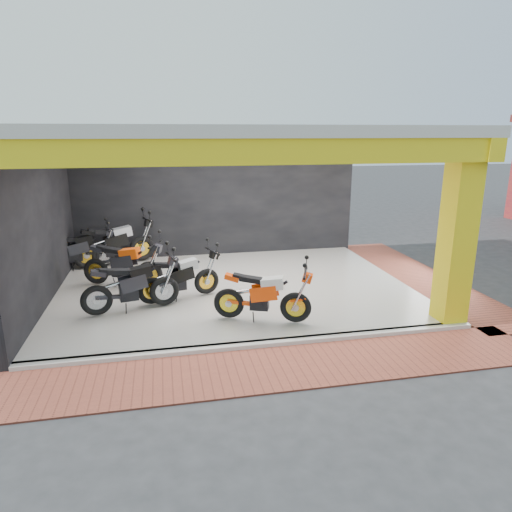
# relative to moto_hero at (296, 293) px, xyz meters

# --- Properties ---
(ground) EXTENTS (80.00, 80.00, 0.00)m
(ground) POSITION_rel_moto_hero_xyz_m (-0.79, 0.37, -0.70)
(ground) COLOR #2D2D30
(ground) RESTS_ON ground
(showroom_floor) EXTENTS (8.00, 6.00, 0.10)m
(showroom_floor) POSITION_rel_moto_hero_xyz_m (-0.79, 2.37, -0.65)
(showroom_floor) COLOR silver
(showroom_floor) RESTS_ON ground
(showroom_ceiling) EXTENTS (8.40, 6.40, 0.20)m
(showroom_ceiling) POSITION_rel_moto_hero_xyz_m (-0.79, 2.37, 2.90)
(showroom_ceiling) COLOR beige
(showroom_ceiling) RESTS_ON corner_column
(back_wall) EXTENTS (8.20, 0.20, 3.50)m
(back_wall) POSITION_rel_moto_hero_xyz_m (-0.79, 5.47, 1.05)
(back_wall) COLOR black
(back_wall) RESTS_ON ground
(left_wall) EXTENTS (0.20, 6.20, 3.50)m
(left_wall) POSITION_rel_moto_hero_xyz_m (-4.89, 2.37, 1.05)
(left_wall) COLOR black
(left_wall) RESTS_ON ground
(corner_column) EXTENTS (0.50, 0.50, 3.50)m
(corner_column) POSITION_rel_moto_hero_xyz_m (2.96, -0.38, 1.05)
(corner_column) COLOR yellow
(corner_column) RESTS_ON ground
(header_beam_front) EXTENTS (8.40, 0.30, 0.40)m
(header_beam_front) POSITION_rel_moto_hero_xyz_m (-0.79, -0.63, 2.60)
(header_beam_front) COLOR yellow
(header_beam_front) RESTS_ON corner_column
(header_beam_right) EXTENTS (0.30, 6.40, 0.40)m
(header_beam_right) POSITION_rel_moto_hero_xyz_m (3.21, 2.37, 2.60)
(header_beam_right) COLOR yellow
(header_beam_right) RESTS_ON corner_column
(floor_kerb) EXTENTS (8.00, 0.20, 0.10)m
(floor_kerb) POSITION_rel_moto_hero_xyz_m (-0.79, -0.65, -0.65)
(floor_kerb) COLOR silver
(floor_kerb) RESTS_ON ground
(paver_front) EXTENTS (9.00, 1.40, 0.03)m
(paver_front) POSITION_rel_moto_hero_xyz_m (-0.79, -1.43, -0.69)
(paver_front) COLOR brown
(paver_front) RESTS_ON ground
(paver_right) EXTENTS (1.40, 7.00, 0.03)m
(paver_right) POSITION_rel_moto_hero_xyz_m (4.01, 2.37, -0.69)
(paver_right) COLOR brown
(paver_right) RESTS_ON ground
(moto_hero) EXTENTS (2.11, 1.40, 1.21)m
(moto_hero) POSITION_rel_moto_hero_xyz_m (0.00, 0.00, 0.00)
(moto_hero) COLOR #FF450A
(moto_hero) RESTS_ON showroom_floor
(moto_row_a) EXTENTS (2.04, 1.26, 1.17)m
(moto_row_a) POSITION_rel_moto_hero_xyz_m (-1.48, 1.91, -0.02)
(moto_row_a) COLOR black
(moto_row_a) RESTS_ON showroom_floor
(moto_row_b) EXTENTS (2.16, 1.18, 1.25)m
(moto_row_b) POSITION_rel_moto_hero_xyz_m (-2.40, 1.39, 0.02)
(moto_row_b) COLOR black
(moto_row_b) RESTS_ON showroom_floor
(moto_row_c) EXTENTS (2.21, 1.48, 1.27)m
(moto_row_c) POSITION_rel_moto_hero_xyz_m (-2.71, 2.62, 0.03)
(moto_row_c) COLOR black
(moto_row_c) RESTS_ON showroom_floor
(moto_row_d) EXTENTS (2.10, 1.15, 1.22)m
(moto_row_d) POSITION_rel_moto_hero_xyz_m (-3.97, 4.64, 0.00)
(moto_row_d) COLOR black
(moto_row_d) RESTS_ON showroom_floor
(moto_row_e) EXTENTS (2.44, 1.54, 1.40)m
(moto_row_e) POSITION_rel_moto_hero_xyz_m (-2.97, 5.01, 0.09)
(moto_row_e) COLOR black
(moto_row_e) RESTS_ON showroom_floor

